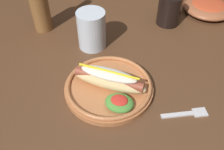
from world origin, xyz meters
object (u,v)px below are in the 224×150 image
Objects in this scene: glass_bottle at (40,6)px; water_cup at (92,30)px; side_bowl at (208,7)px; fork at (188,114)px; hot_dog_plate at (109,85)px; soda_cup at (169,10)px.

water_cup is at bearing -11.93° from glass_bottle.
glass_bottle reaches higher than side_bowl.
water_cup is 0.66× the size of side_bowl.
side_bowl is (0.03, 0.53, 0.02)m from fork.
hot_dog_plate reaches higher than side_bowl.
glass_bottle is at bearing -153.17° from side_bowl.
hot_dog_plate is at bearing 150.96° from fork.
fork is at bearing -24.20° from glass_bottle.
glass_bottle is at bearing 131.47° from fork.
hot_dog_plate is 0.40m from soda_cup.
water_cup reaches higher than side_bowl.
water_cup reaches higher than fork.
hot_dog_plate is at bearing -115.79° from side_bowl.
glass_bottle is at bearing 145.09° from hot_dog_plate.
hot_dog_plate is 2.09× the size of fork.
glass_bottle reaches higher than fork.
hot_dog_plate is 1.30× the size of side_bowl.
glass_bottle is (-0.20, 0.04, 0.03)m from water_cup.
soda_cup reaches higher than fork.
soda_cup is 0.46m from glass_bottle.
hot_dog_plate is at bearing -57.27° from water_cup.
water_cup is at bearing 124.89° from fork.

